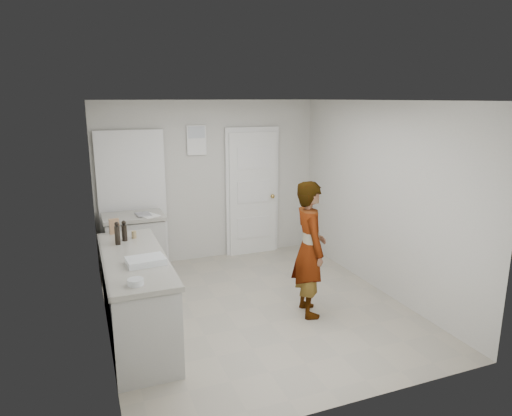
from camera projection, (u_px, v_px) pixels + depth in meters
name	position (u px, v px, depth m)	size (l,w,h in m)	color
ground	(256.00, 307.00, 5.66)	(4.00, 4.00, 0.00)	#A8A08D
room_shell	(200.00, 197.00, 7.12)	(4.00, 4.00, 4.00)	beige
main_counter	(136.00, 300.00, 4.86)	(0.64, 1.96, 0.93)	beige
side_counter	(135.00, 249.00, 6.52)	(0.84, 0.61, 0.93)	beige
person	(310.00, 249.00, 5.33)	(0.59, 0.39, 1.61)	silver
cake_mix_box	(114.00, 226.00, 5.50)	(0.11, 0.05, 0.19)	#A67A53
spice_jar	(134.00, 235.00, 5.34)	(0.06, 0.06, 0.09)	tan
oil_cruet_a	(124.00, 231.00, 5.23)	(0.06, 0.06, 0.24)	black
oil_cruet_b	(117.00, 234.00, 5.09)	(0.06, 0.06, 0.26)	black
baking_dish	(146.00, 261.00, 4.51)	(0.39, 0.29, 0.07)	silver
egg_bowl	(136.00, 282.00, 4.01)	(0.14, 0.14, 0.05)	silver
papers	(148.00, 215.00, 6.37)	(0.23, 0.29, 0.01)	white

